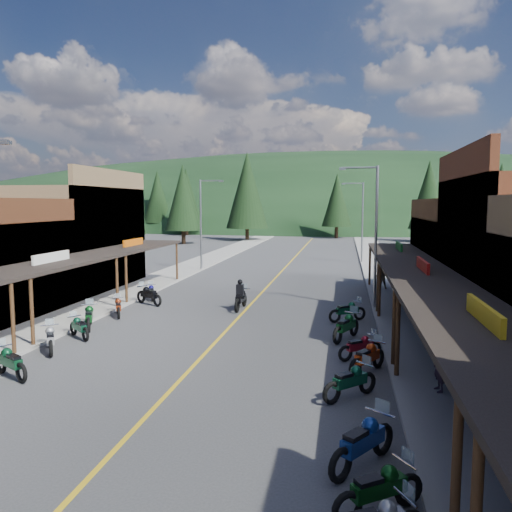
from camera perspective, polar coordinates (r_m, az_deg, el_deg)
The scene contains 37 objects.
ground at distance 21.88m, azimuth -4.60°, elevation -9.75°, with size 220.00×220.00×0.00m, color #38383A.
centerline at distance 41.14m, azimuth 2.47°, elevation -2.26°, with size 0.15×90.00×0.01m, color gold.
sidewalk_west at distance 43.14m, azimuth -9.06°, elevation -1.85°, with size 3.40×94.00×0.15m, color gray.
sidewalk_east at distance 40.92m, azimuth 14.65°, elevation -2.40°, with size 3.40×94.00×0.15m, color gray.
shop_west_3 at distance 37.08m, azimuth -21.06°, elevation 1.89°, with size 10.90×10.20×8.20m.
shop_east_3 at distance 32.92m, azimuth 24.77°, elevation -0.46°, with size 10.90×10.20×6.20m.
streetlight_1 at distance 44.14m, azimuth -6.15°, elevation 4.08°, with size 2.16×0.18×8.00m.
streetlight_2 at distance 28.44m, azimuth 13.26°, elevation 2.89°, with size 2.16×0.18×8.00m.
streetlight_3 at distance 50.40m, azimuth 11.91°, elevation 4.23°, with size 2.16×0.18×8.00m.
ridge_hill at distance 155.56m, azimuth 8.12°, elevation 3.80°, with size 310.00×140.00×60.00m, color black.
pine_0 at distance 94.03m, azimuth -18.87°, elevation 6.05°, with size 5.04×5.04×11.00m.
pine_1 at distance 95.02m, azimuth -7.98°, elevation 6.77°, with size 5.88×5.88×12.50m.
pine_2 at distance 79.88m, azimuth -1.02°, elevation 7.51°, with size 6.72×6.72×14.00m.
pine_3 at distance 86.37m, azimuth 9.23°, elevation 6.32°, with size 5.04×5.04×11.00m.
pine_4 at distance 81.35m, azimuth 19.15°, elevation 6.62°, with size 5.88×5.88×12.50m.
pine_7 at distance 103.36m, azimuth -11.19°, elevation 6.65°, with size 5.88×5.88×12.50m.
pine_8 at distance 66.27m, azimuth -14.39°, elevation 5.89°, with size 4.48×4.48×10.00m.
pine_9 at distance 67.96m, azimuth 26.14°, elevation 5.80°, with size 4.93×4.93×10.80m.
pine_10 at distance 74.14m, azimuth -8.35°, elevation 6.63°, with size 5.38×5.38×11.60m.
pine_11 at distance 60.17m, azimuth 24.33°, elevation 6.70°, with size 5.82×5.82×12.40m.
bike_west_5 at distance 19.25m, azimuth -26.26°, elevation -10.68°, with size 0.71×2.14×1.22m, color #0C3C21, non-canonical shape.
bike_west_6 at distance 21.83m, azimuth -22.45°, elevation -8.61°, with size 0.70×2.09×1.19m, color #9D9EA3, non-canonical shape.
bike_west_7 at distance 23.51m, azimuth -19.56°, elevation -7.57°, with size 0.64×1.93×1.11m, color #0B3A25, non-canonical shape.
bike_west_8 at distance 25.07m, azimuth -18.53°, elevation -6.48°, with size 0.75×2.26×1.29m, color #0E4619, non-canonical shape.
bike_west_9 at distance 27.38m, azimuth -15.46°, elevation -5.54°, with size 0.64×1.93×1.10m, color maroon, non-canonical shape.
bike_west_10 at distance 30.02m, azimuth -12.14°, elevation -4.28°, with size 0.74×2.23×1.27m, color black, non-canonical shape.
bike_west_11 at distance 31.57m, azimuth -11.85°, elevation -3.97°, with size 0.62×1.85×1.06m, color navy, non-canonical shape.
bike_east_3 at distance 10.71m, azimuth 13.89°, elevation -24.23°, with size 0.67×2.02×1.16m, color #0B3B12, non-canonical shape.
bike_east_4 at distance 12.15m, azimuth 12.13°, elevation -19.84°, with size 0.78×2.35×1.34m, color navy, non-canonical shape.
bike_east_5 at distance 15.88m, azimuth 10.71°, elevation -13.73°, with size 0.70×2.11×1.20m, color #0C4028, non-canonical shape.
bike_east_6 at distance 18.24m, azimuth 12.60°, elevation -11.10°, with size 0.72×2.15×1.23m, color #9E2D0B, non-canonical shape.
bike_east_7 at distance 19.73m, azimuth 11.82°, elevation -9.98°, with size 0.63×1.90×1.09m, color maroon, non-canonical shape.
bike_east_8 at distance 22.25m, azimuth 10.27°, elevation -7.77°, with size 0.78×2.35×1.34m, color #0E491C, non-canonical shape.
bike_east_9 at distance 25.67m, azimuth 10.41°, elevation -6.09°, with size 0.69×2.08×1.19m, color #0D4325, non-canonical shape.
rider_on_bike at distance 28.04m, azimuth -1.75°, elevation -4.72°, with size 0.86×2.35×1.77m.
pedestrian_east_a at distance 16.72m, azimuth 20.28°, elevation -11.58°, with size 0.61×0.40×1.68m, color #291D2C.
pedestrian_east_b at distance 34.99m, azimuth 14.15°, elevation -2.33°, with size 0.79×0.45×1.62m, color brown.
Camera 1 is at (5.38, -20.36, 5.95)m, focal length 35.00 mm.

